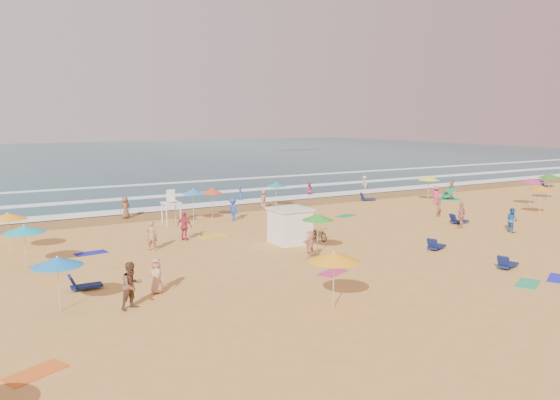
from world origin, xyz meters
TOP-DOWN VIEW (x-y plane):
  - ground at (0.00, 0.00)m, footprint 220.00×220.00m
  - ocean at (0.00, 84.00)m, footprint 220.00×140.00m
  - wet_sand at (0.00, 12.50)m, footprint 220.00×220.00m
  - surf_foam at (0.00, 21.32)m, footprint 200.00×18.70m
  - cabana at (-5.20, -0.72)m, footprint 2.00×2.00m
  - cabana_roof at (-5.20, -0.72)m, footprint 2.20×2.20m
  - bicycle at (-3.30, -1.02)m, footprint 0.63×1.58m
  - lifeguard_stand at (-9.47, 8.32)m, footprint 1.20×1.20m
  - beach_umbrellas at (-1.99, -0.78)m, footprint 49.37×27.53m
  - loungers at (10.52, -0.90)m, footprint 51.94×22.23m
  - towels at (-0.63, -3.31)m, footprint 48.66×23.04m
  - popup_tents at (16.61, 0.74)m, footprint 2.91×15.77m
  - beachgoers at (0.61, 4.43)m, footprint 36.78×25.50m

SIDE VIEW (x-z plane):
  - ground at x=0.00m, z-range 0.00..0.00m
  - ocean at x=0.00m, z-range -0.09..0.09m
  - wet_sand at x=0.00m, z-range 0.01..0.01m
  - towels at x=-0.63m, z-range 0.00..0.03m
  - surf_foam at x=0.00m, z-range 0.08..0.12m
  - loungers at x=10.52m, z-range 0.00..0.34m
  - bicycle at x=-3.30m, z-range 0.00..0.81m
  - popup_tents at x=16.61m, z-range 0.00..1.20m
  - beachgoers at x=0.61m, z-range -0.28..1.85m
  - cabana at x=-5.20m, z-range 0.00..2.00m
  - lifeguard_stand at x=-9.47m, z-range 0.00..2.10m
  - cabana_roof at x=-5.20m, z-range 2.00..2.12m
  - beach_umbrellas at x=-1.99m, z-range 1.72..2.51m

